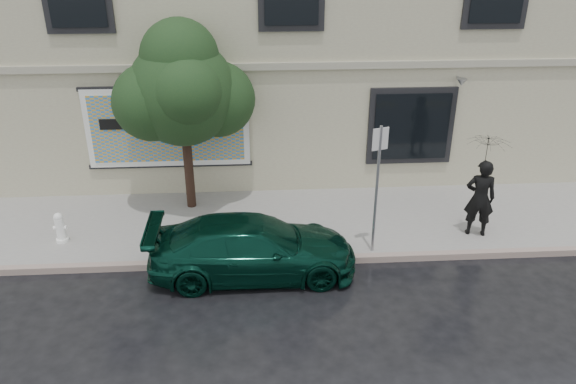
{
  "coord_description": "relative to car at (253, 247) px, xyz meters",
  "views": [
    {
      "loc": [
        -0.96,
        -9.01,
        6.84
      ],
      "look_at": [
        -0.26,
        2.2,
        1.43
      ],
      "focal_mm": 35.0,
      "sensor_mm": 36.0,
      "label": 1
    }
  ],
  "objects": [
    {
      "name": "ground",
      "position": [
        1.07,
        -1.2,
        -0.63
      ],
      "size": [
        90.0,
        90.0,
        0.0
      ],
      "primitive_type": "plane",
      "color": "black",
      "rests_on": "ground"
    },
    {
      "name": "sidewalk",
      "position": [
        1.07,
        2.05,
        -0.56
      ],
      "size": [
        20.0,
        3.5,
        0.15
      ],
      "primitive_type": "cube",
      "color": "#97958F",
      "rests_on": "ground"
    },
    {
      "name": "curb",
      "position": [
        1.07,
        0.3,
        -0.56
      ],
      "size": [
        20.0,
        0.18,
        0.16
      ],
      "primitive_type": "cube",
      "color": "gray",
      "rests_on": "ground"
    },
    {
      "name": "building",
      "position": [
        1.07,
        7.8,
        2.86
      ],
      "size": [
        20.0,
        8.12,
        7.0
      ],
      "color": "#B7B594",
      "rests_on": "ground"
    },
    {
      "name": "billboard",
      "position": [
        -2.13,
        3.72,
        1.42
      ],
      "size": [
        4.3,
        0.16,
        2.2
      ],
      "color": "white",
      "rests_on": "ground"
    },
    {
      "name": "car",
      "position": [
        0.0,
        0.0,
        0.0
      ],
      "size": [
        4.38,
        1.97,
        1.27
      ],
      "primitive_type": "imported",
      "rotation": [
        0.0,
        0.0,
        1.58
      ],
      "color": "#072D22",
      "rests_on": "ground"
    },
    {
      "name": "pedestrian",
      "position": [
        5.27,
        1.11,
        0.46
      ],
      "size": [
        0.77,
        0.59,
        1.88
      ],
      "primitive_type": "imported",
      "rotation": [
        0.0,
        0.0,
        2.91
      ],
      "color": "black",
      "rests_on": "sidewalk"
    },
    {
      "name": "umbrella",
      "position": [
        5.27,
        1.11,
        1.78
      ],
      "size": [
        1.37,
        1.37,
        0.77
      ],
      "primitive_type": "imported",
      "rotation": [
        0.0,
        0.0,
        0.42
      ],
      "color": "black",
      "rests_on": "pedestrian"
    },
    {
      "name": "street_tree",
      "position": [
        -1.59,
        3.0,
        2.54
      ],
      "size": [
        2.58,
        2.58,
        4.33
      ],
      "color": "#341D17",
      "rests_on": "sidewalk"
    },
    {
      "name": "fire_hydrant",
      "position": [
        -4.42,
        1.36,
        -0.13
      ],
      "size": [
        0.3,
        0.28,
        0.73
      ],
      "rotation": [
        0.0,
        0.0,
        0.18
      ],
      "color": "white",
      "rests_on": "sidewalk"
    },
    {
      "name": "sign_pole",
      "position": [
        2.69,
        0.5,
        1.26
      ],
      "size": [
        0.35,
        0.13,
        2.96
      ],
      "rotation": [
        0.0,
        0.0,
        0.32
      ],
      "color": "#95979D",
      "rests_on": "sidewalk"
    }
  ]
}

